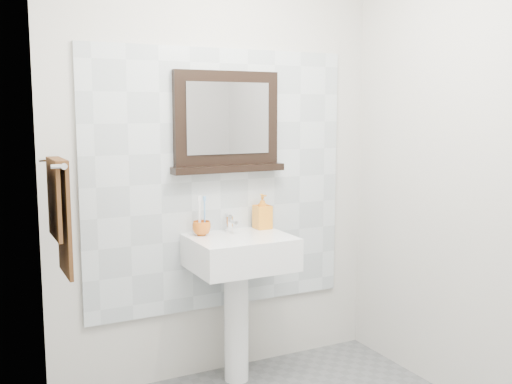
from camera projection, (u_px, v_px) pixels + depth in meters
back_wall at (219, 163)px, 3.46m from camera, size 2.00×0.01×2.50m
left_wall at (77, 200)px, 2.04m from camera, size 0.01×2.20×2.50m
right_wall at (495, 172)px, 2.94m from camera, size 0.01×2.20×2.50m
splashback at (220, 180)px, 3.46m from camera, size 1.60×0.02×1.50m
pedestal_sink at (240, 268)px, 3.35m from camera, size 0.55×0.44×0.96m
toothbrush_cup at (202, 228)px, 3.33m from camera, size 0.12×0.12×0.08m
toothbrushes at (201, 214)px, 3.32m from camera, size 0.05×0.04×0.21m
soap_dispenser at (262, 211)px, 3.52m from camera, size 0.09×0.10×0.21m
framed_mirror at (227, 124)px, 3.41m from camera, size 0.67×0.11×0.57m
towel_bar at (56, 163)px, 2.75m from camera, size 0.07×0.40×0.03m
hand_towel at (60, 208)px, 2.78m from camera, size 0.06×0.30×0.55m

